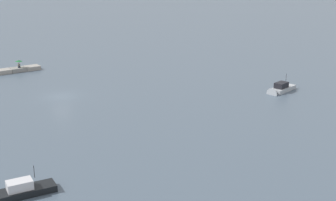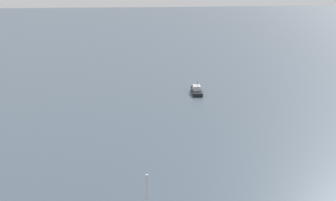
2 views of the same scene
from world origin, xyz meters
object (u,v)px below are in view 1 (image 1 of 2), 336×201
person_seated_grey_left (19,66)px  motorboat_grey_near (280,90)px  umbrella_open_green (19,61)px  motorboat_black_mid (16,193)px

person_seated_grey_left → motorboat_grey_near: bearing=138.6°
umbrella_open_green → motorboat_black_mid: bearing=71.4°
person_seated_grey_left → umbrella_open_green: (-0.02, 0.05, 0.84)m
umbrella_open_green → motorboat_black_mid: motorboat_black_mid is taller
motorboat_grey_near → motorboat_black_mid: size_ratio=1.05×
person_seated_grey_left → umbrella_open_green: bearing=118.6°
umbrella_open_green → motorboat_black_mid: size_ratio=0.24×
motorboat_grey_near → umbrella_open_green: bearing=25.2°
motorboat_grey_near → person_seated_grey_left: bearing=25.2°
person_seated_grey_left → motorboat_black_mid: size_ratio=0.14×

